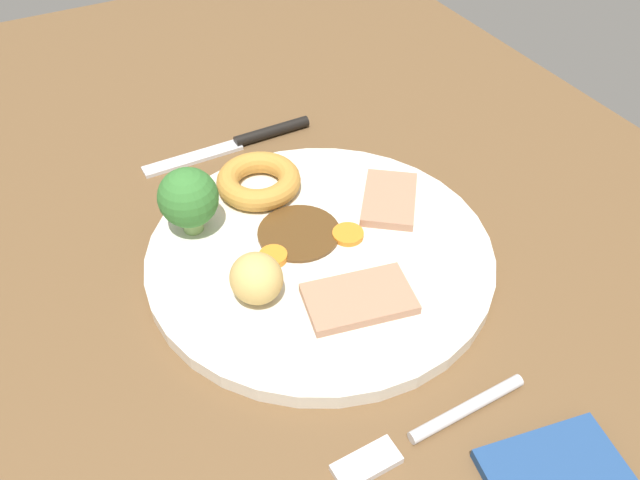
{
  "coord_description": "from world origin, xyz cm",
  "views": [
    {
      "loc": [
        -37.45,
        17.07,
        43.11
      ],
      "look_at": [
        -2.47,
        -1.32,
        6.0
      ],
      "focal_mm": 36.22,
      "sensor_mm": 36.0,
      "label": 1
    }
  ],
  "objects_px": {
    "dinner_plate": "(320,254)",
    "meat_slice_main": "(359,299)",
    "carrot_coin_back": "(348,234)",
    "broccoli_floret": "(188,198)",
    "fork": "(427,430)",
    "yorkshire_pudding": "(263,179)",
    "knife": "(244,141)",
    "meat_slice_under": "(390,200)",
    "carrot_coin_front": "(273,257)",
    "roast_potato_left": "(256,278)"
  },
  "relations": [
    {
      "from": "broccoli_floret",
      "to": "fork",
      "type": "height_order",
      "value": "broccoli_floret"
    },
    {
      "from": "fork",
      "to": "knife",
      "type": "xyz_separation_m",
      "value": [
        0.37,
        -0.02,
        0.0
      ]
    },
    {
      "from": "meat_slice_main",
      "to": "knife",
      "type": "xyz_separation_m",
      "value": [
        0.26,
        -0.01,
        -0.01
      ]
    },
    {
      "from": "carrot_coin_front",
      "to": "broccoli_floret",
      "type": "height_order",
      "value": "broccoli_floret"
    },
    {
      "from": "meat_slice_main",
      "to": "fork",
      "type": "relative_size",
      "value": 0.55
    },
    {
      "from": "roast_potato_left",
      "to": "fork",
      "type": "relative_size",
      "value": 0.29
    },
    {
      "from": "roast_potato_left",
      "to": "carrot_coin_back",
      "type": "relative_size",
      "value": 1.6
    },
    {
      "from": "meat_slice_under",
      "to": "carrot_coin_front",
      "type": "xyz_separation_m",
      "value": [
        -0.02,
        0.13,
        -0.0
      ]
    },
    {
      "from": "yorkshire_pudding",
      "to": "carrot_coin_front",
      "type": "xyz_separation_m",
      "value": [
        -0.09,
        0.03,
        -0.01
      ]
    },
    {
      "from": "meat_slice_under",
      "to": "knife",
      "type": "relative_size",
      "value": 0.41
    },
    {
      "from": "carrot_coin_front",
      "to": "dinner_plate",
      "type": "bearing_deg",
      "value": -99.7
    },
    {
      "from": "carrot_coin_front",
      "to": "knife",
      "type": "bearing_deg",
      "value": -15.13
    },
    {
      "from": "meat_slice_under",
      "to": "yorkshire_pudding",
      "type": "relative_size",
      "value": 0.96
    },
    {
      "from": "yorkshire_pudding",
      "to": "knife",
      "type": "relative_size",
      "value": 0.43
    },
    {
      "from": "yorkshire_pudding",
      "to": "fork",
      "type": "distance_m",
      "value": 0.28
    },
    {
      "from": "meat_slice_main",
      "to": "yorkshire_pudding",
      "type": "bearing_deg",
      "value": 2.74
    },
    {
      "from": "dinner_plate",
      "to": "meat_slice_under",
      "type": "xyz_separation_m",
      "value": [
        0.02,
        -0.08,
        0.01
      ]
    },
    {
      "from": "dinner_plate",
      "to": "carrot_coin_back",
      "type": "bearing_deg",
      "value": -85.6
    },
    {
      "from": "carrot_coin_front",
      "to": "meat_slice_under",
      "type": "bearing_deg",
      "value": -82.79
    },
    {
      "from": "carrot_coin_back",
      "to": "broccoli_floret",
      "type": "height_order",
      "value": "broccoli_floret"
    },
    {
      "from": "meat_slice_main",
      "to": "knife",
      "type": "distance_m",
      "value": 0.26
    },
    {
      "from": "carrot_coin_back",
      "to": "meat_slice_main",
      "type": "bearing_deg",
      "value": 156.86
    },
    {
      "from": "meat_slice_under",
      "to": "fork",
      "type": "bearing_deg",
      "value": 154.27
    },
    {
      "from": "dinner_plate",
      "to": "meat_slice_main",
      "type": "height_order",
      "value": "meat_slice_main"
    },
    {
      "from": "roast_potato_left",
      "to": "yorkshire_pudding",
      "type": "bearing_deg",
      "value": -25.84
    },
    {
      "from": "carrot_coin_back",
      "to": "knife",
      "type": "distance_m",
      "value": 0.19
    },
    {
      "from": "meat_slice_under",
      "to": "roast_potato_left",
      "type": "distance_m",
      "value": 0.16
    },
    {
      "from": "yorkshire_pudding",
      "to": "roast_potato_left",
      "type": "bearing_deg",
      "value": 154.16
    },
    {
      "from": "meat_slice_under",
      "to": "yorkshire_pudding",
      "type": "distance_m",
      "value": 0.12
    },
    {
      "from": "carrot_coin_front",
      "to": "broccoli_floret",
      "type": "relative_size",
      "value": 0.39
    },
    {
      "from": "roast_potato_left",
      "to": "carrot_coin_front",
      "type": "height_order",
      "value": "roast_potato_left"
    },
    {
      "from": "yorkshire_pudding",
      "to": "knife",
      "type": "xyz_separation_m",
      "value": [
        0.09,
        -0.02,
        -0.02
      ]
    },
    {
      "from": "roast_potato_left",
      "to": "knife",
      "type": "height_order",
      "value": "roast_potato_left"
    },
    {
      "from": "dinner_plate",
      "to": "carrot_coin_back",
      "type": "relative_size",
      "value": 10.81
    },
    {
      "from": "broccoli_floret",
      "to": "carrot_coin_front",
      "type": "bearing_deg",
      "value": -145.23
    },
    {
      "from": "broccoli_floret",
      "to": "knife",
      "type": "height_order",
      "value": "broccoli_floret"
    },
    {
      "from": "meat_slice_under",
      "to": "carrot_coin_back",
      "type": "xyz_separation_m",
      "value": [
        -0.02,
        0.06,
        -0.0
      ]
    },
    {
      "from": "knife",
      "to": "meat_slice_main",
      "type": "bearing_deg",
      "value": 86.75
    },
    {
      "from": "carrot_coin_front",
      "to": "knife",
      "type": "xyz_separation_m",
      "value": [
        0.18,
        -0.05,
        -0.01
      ]
    },
    {
      "from": "carrot_coin_front",
      "to": "fork",
      "type": "bearing_deg",
      "value": -171.73
    },
    {
      "from": "meat_slice_main",
      "to": "fork",
      "type": "height_order",
      "value": "meat_slice_main"
    },
    {
      "from": "dinner_plate",
      "to": "carrot_coin_front",
      "type": "distance_m",
      "value": 0.04
    },
    {
      "from": "meat_slice_under",
      "to": "meat_slice_main",
      "type": "bearing_deg",
      "value": 136.38
    },
    {
      "from": "dinner_plate",
      "to": "roast_potato_left",
      "type": "distance_m",
      "value": 0.08
    },
    {
      "from": "broccoli_floret",
      "to": "roast_potato_left",
      "type": "bearing_deg",
      "value": -169.34
    },
    {
      "from": "meat_slice_main",
      "to": "carrot_coin_front",
      "type": "xyz_separation_m",
      "value": [
        0.07,
        0.04,
        -0.0
      ]
    },
    {
      "from": "meat_slice_main",
      "to": "carrot_coin_front",
      "type": "relative_size",
      "value": 3.5
    },
    {
      "from": "dinner_plate",
      "to": "broccoli_floret",
      "type": "distance_m",
      "value": 0.12
    },
    {
      "from": "meat_slice_main",
      "to": "carrot_coin_back",
      "type": "relative_size",
      "value": 3.06
    },
    {
      "from": "yorkshire_pudding",
      "to": "roast_potato_left",
      "type": "height_order",
      "value": "roast_potato_left"
    }
  ]
}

